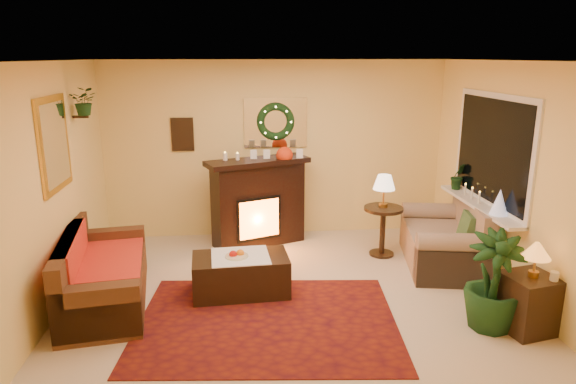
{
  "coord_description": "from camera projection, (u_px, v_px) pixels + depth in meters",
  "views": [
    {
      "loc": [
        -0.55,
        -5.25,
        2.65
      ],
      "look_at": [
        0.0,
        0.35,
        1.15
      ],
      "focal_mm": 32.0,
      "sensor_mm": 36.0,
      "label": 1
    }
  ],
  "objects": [
    {
      "name": "floor",
      "position": [
        291.0,
        298.0,
        5.78
      ],
      "size": [
        5.0,
        5.0,
        0.0
      ],
      "primitive_type": "plane",
      "color": "beige",
      "rests_on": "ground"
    },
    {
      "name": "ceiling",
      "position": [
        291.0,
        61.0,
        5.12
      ],
      "size": [
        5.0,
        5.0,
        0.0
      ],
      "primitive_type": "plane",
      "color": "white",
      "rests_on": "ground"
    },
    {
      "name": "wall_back",
      "position": [
        276.0,
        150.0,
        7.61
      ],
      "size": [
        5.0,
        5.0,
        0.0
      ],
      "primitive_type": "plane",
      "color": "#EFD88C",
      "rests_on": "ground"
    },
    {
      "name": "wall_front",
      "position": [
        327.0,
        273.0,
        3.29
      ],
      "size": [
        5.0,
        5.0,
        0.0
      ],
      "primitive_type": "plane",
      "color": "#EFD88C",
      "rests_on": "ground"
    },
    {
      "name": "wall_left",
      "position": [
        47.0,
        193.0,
        5.22
      ],
      "size": [
        4.5,
        4.5,
        0.0
      ],
      "primitive_type": "plane",
      "color": "#EFD88C",
      "rests_on": "ground"
    },
    {
      "name": "wall_right",
      "position": [
        515.0,
        181.0,
        5.69
      ],
      "size": [
        4.5,
        4.5,
        0.0
      ],
      "primitive_type": "plane",
      "color": "#EFD88C",
      "rests_on": "ground"
    },
    {
      "name": "area_rug",
      "position": [
        267.0,
        321.0,
        5.27
      ],
      "size": [
        2.8,
        2.2,
        0.01
      ],
      "primitive_type": "cube",
      "rotation": [
        0.0,
        0.0,
        -0.09
      ],
      "color": "#3E0C0F",
      "rests_on": "floor"
    },
    {
      "name": "sofa",
      "position": [
        104.0,
        266.0,
        5.59
      ],
      "size": [
        1.07,
        1.95,
        0.8
      ],
      "primitive_type": "cube",
      "rotation": [
        0.0,
        0.0,
        0.14
      ],
      "color": "#4E3022",
      "rests_on": "floor"
    },
    {
      "name": "red_throw",
      "position": [
        105.0,
        258.0,
        5.73
      ],
      "size": [
        0.8,
        1.3,
        0.02
      ],
      "primitive_type": "cube",
      "color": "red",
      "rests_on": "sofa"
    },
    {
      "name": "fireplace",
      "position": [
        258.0,
        207.0,
        7.35
      ],
      "size": [
        1.35,
        0.85,
        1.18
      ],
      "primitive_type": "cube",
      "rotation": [
        0.0,
        0.0,
        0.37
      ],
      "color": "black",
      "rests_on": "floor"
    },
    {
      "name": "poinsettia",
      "position": [
        284.0,
        155.0,
        7.19
      ],
      "size": [
        0.24,
        0.24,
        0.24
      ],
      "primitive_type": "sphere",
      "color": "red",
      "rests_on": "fireplace"
    },
    {
      "name": "mantel_candle_a",
      "position": [
        225.0,
        160.0,
        7.07
      ],
      "size": [
        0.06,
        0.06,
        0.19
      ],
      "primitive_type": "cylinder",
      "color": "white",
      "rests_on": "fireplace"
    },
    {
      "name": "mantel_candle_b",
      "position": [
        238.0,
        159.0,
        7.09
      ],
      "size": [
        0.06,
        0.06,
        0.17
      ],
      "primitive_type": "cylinder",
      "color": "white",
      "rests_on": "fireplace"
    },
    {
      "name": "mantel_mirror",
      "position": [
        276.0,
        123.0,
        7.49
      ],
      "size": [
        0.92,
        0.02,
        0.72
      ],
      "primitive_type": "cube",
      "color": "white",
      "rests_on": "wall_back"
    },
    {
      "name": "wreath",
      "position": [
        276.0,
        122.0,
        7.45
      ],
      "size": [
        0.55,
        0.11,
        0.55
      ],
      "primitive_type": "torus",
      "rotation": [
        1.57,
        0.0,
        0.0
      ],
      "color": "#194719",
      "rests_on": "wall_back"
    },
    {
      "name": "wall_art",
      "position": [
        182.0,
        134.0,
        7.4
      ],
      "size": [
        0.32,
        0.03,
        0.48
      ],
      "primitive_type": "cube",
      "color": "#381E11",
      "rests_on": "wall_back"
    },
    {
      "name": "gold_mirror",
      "position": [
        54.0,
        144.0,
        5.39
      ],
      "size": [
        0.03,
        0.84,
        1.0
      ],
      "primitive_type": "cube",
      "color": "gold",
      "rests_on": "wall_left"
    },
    {
      "name": "hanging_plant",
      "position": [
        86.0,
        115.0,
        6.07
      ],
      "size": [
        0.33,
        0.28,
        0.36
      ],
      "primitive_type": "imported",
      "color": "#194719",
      "rests_on": "wall_left"
    },
    {
      "name": "loveseat",
      "position": [
        443.0,
        234.0,
        6.63
      ],
      "size": [
        1.14,
        1.65,
        0.88
      ],
      "primitive_type": "cube",
      "rotation": [
        0.0,
        0.0,
        -0.18
      ],
      "color": "#7C6454",
      "rests_on": "floor"
    },
    {
      "name": "window_frame",
      "position": [
        492.0,
        150.0,
        6.15
      ],
      "size": [
        0.03,
        1.86,
        1.36
      ],
      "primitive_type": "cube",
      "color": "white",
      "rests_on": "wall_right"
    },
    {
      "name": "window_glass",
      "position": [
        491.0,
        150.0,
        6.15
      ],
      "size": [
        0.02,
        1.7,
        1.22
      ],
      "primitive_type": "cube",
      "color": "black",
      "rests_on": "wall_right"
    },
    {
      "name": "window_sill",
      "position": [
        479.0,
        205.0,
        6.31
      ],
      "size": [
        0.22,
        1.86,
        0.04
      ],
      "primitive_type": "cube",
      "color": "white",
      "rests_on": "wall_right"
    },
    {
      "name": "mini_tree",
      "position": [
        499.0,
        202.0,
        5.83
      ],
      "size": [
        0.2,
        0.2,
        0.3
      ],
      "primitive_type": "cone",
      "color": "silver",
      "rests_on": "window_sill"
    },
    {
      "name": "sill_plant",
      "position": [
        458.0,
        175.0,
        6.93
      ],
      "size": [
        0.26,
        0.21,
        0.48
      ],
      "primitive_type": "imported",
      "color": "#21571A",
      "rests_on": "window_sill"
    },
    {
      "name": "side_table_round",
      "position": [
        382.0,
        232.0,
        6.97
      ],
      "size": [
        0.55,
        0.55,
        0.68
      ],
      "primitive_type": "cylinder",
      "rotation": [
        0.0,
        0.0,
        -0.06
      ],
      "color": "black",
      "rests_on": "floor"
    },
    {
      "name": "lamp_cream",
      "position": [
        384.0,
        193.0,
        6.85
      ],
      "size": [
        0.29,
        0.29,
        0.45
      ],
      "primitive_type": "cone",
      "color": "beige",
      "rests_on": "side_table_round"
    },
    {
      "name": "end_table_square",
      "position": [
        528.0,
        305.0,
        5.06
      ],
      "size": [
        0.56,
        0.56,
        0.57
      ],
      "primitive_type": "cube",
      "rotation": [
        0.0,
        0.0,
        0.22
      ],
      "color": "#3B1C12",
      "rests_on": "floor"
    },
    {
      "name": "lamp_tiffany",
      "position": [
        535.0,
        260.0,
        4.93
      ],
      "size": [
        0.28,
        0.28,
        0.4
      ],
      "primitive_type": "cone",
      "color": "orange",
      "rests_on": "end_table_square"
    },
    {
      "name": "coffee_table",
      "position": [
        241.0,
        276.0,
        5.86
      ],
      "size": [
        1.11,
        0.66,
        0.45
      ],
      "primitive_type": "cube",
      "rotation": [
        0.0,
        0.0,
        0.06
      ],
      "color": "#553222",
      "rests_on": "floor"
    },
    {
      "name": "fruit_bowl",
      "position": [
        237.0,
        258.0,
        5.77
      ],
      "size": [
        0.26,
        0.26,
        0.06
      ],
      "primitive_type": "cylinder",
      "color": "#F2F5C4",
      "rests_on": "coffee_table"
    },
    {
      "name": "floor_palm",
      "position": [
        493.0,
        286.0,
        5.05
      ],
      "size": [
        1.79,
        1.79,
        3.0
      ],
      "primitive_type": "imported",
      "rotation": [
        0.0,
        0.0,
        -0.07
      ],
      "color": "#2A5C29",
      "rests_on": "floor"
    }
  ]
}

